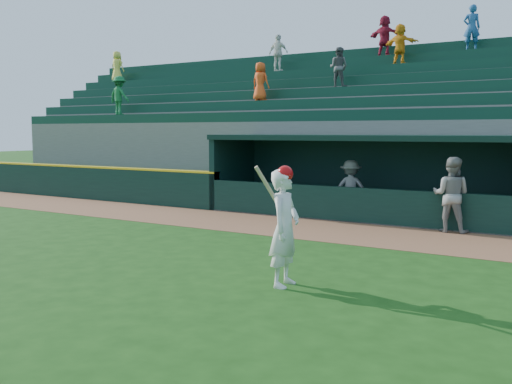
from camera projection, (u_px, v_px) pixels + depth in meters
ground at (212, 268)px, 10.73m from camera, size 120.00×120.00×0.00m
warning_track at (321, 230)px, 14.90m from camera, size 40.00×3.00×0.01m
field_wall_left at (57, 181)px, 22.56m from camera, size 15.50×0.30×1.20m
wall_stripe_left at (56, 165)px, 22.50m from camera, size 15.50×0.32×0.06m
dugout_player_front at (451, 195)px, 14.48m from camera, size 0.95×0.75×1.93m
dugout_player_inside at (351, 188)px, 17.31m from camera, size 1.25×0.99×1.70m
dugout at (365, 171)px, 17.39m from camera, size 9.40×2.80×2.46m
stands at (409, 136)px, 21.16m from camera, size 34.50×6.27×7.13m
batter_at_plate at (285, 226)px, 9.42m from camera, size 0.61×0.82×2.03m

